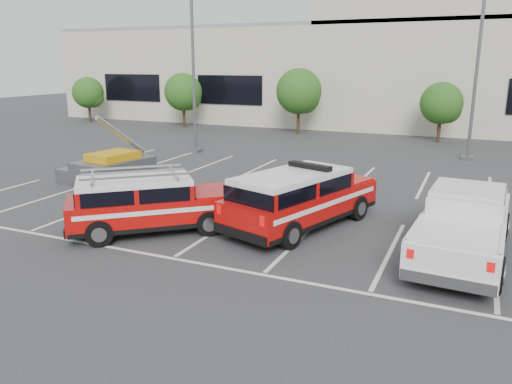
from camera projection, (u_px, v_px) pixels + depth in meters
ground at (221, 228)px, 16.22m from camera, size 120.00×120.00×0.00m
stall_markings at (272, 195)px, 20.20m from camera, size 23.00×15.00×0.01m
convention_building at (393, 69)px, 43.16m from camera, size 60.00×16.99×13.20m
tree_far_left at (89, 94)px, 44.85m from camera, size 2.77×2.77×3.99m
tree_left at (184, 93)px, 40.87m from camera, size 3.07×3.07×4.42m
tree_mid_left at (300, 93)px, 36.89m from camera, size 3.37×3.37×4.85m
tree_mid_right at (443, 105)px, 33.11m from camera, size 2.77×2.77×3.99m
light_pole_left at (193, 63)px, 28.66m from camera, size 0.90×0.60×10.24m
light_pole_mid at (478, 63)px, 26.34m from camera, size 0.90×0.60×10.24m
fire_chief_suv at (300, 203)px, 16.10m from camera, size 3.85×6.19×2.05m
white_pickup at (463, 231)px, 13.68m from camera, size 2.47×6.19×1.86m
ladder_suv at (148, 207)px, 15.68m from camera, size 5.15×4.82×2.00m
utility_rig at (111, 169)px, 22.39m from camera, size 3.46×3.72×3.04m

